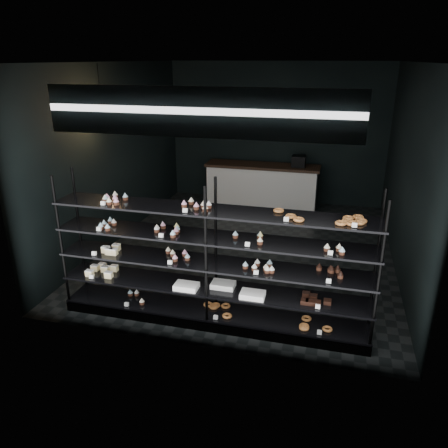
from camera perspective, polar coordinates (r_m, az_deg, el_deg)
name	(u,v)px	position (r m, az deg, el deg)	size (l,w,h in m)	color
room	(251,162)	(7.50, 3.53, 8.07)	(5.01, 6.01, 3.20)	black
display_shelf	(210,279)	(5.60, -1.88, -7.15)	(4.00, 0.50, 1.91)	black
signage	(196,112)	(4.51, -3.66, 14.35)	(3.30, 0.05, 0.50)	#0C0E3F
pendant_lamp	(102,113)	(7.26, -15.66, 13.76)	(0.31, 0.31, 0.89)	black
service_counter	(262,185)	(10.19, 5.04, 5.12)	(2.59, 0.65, 1.23)	beige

